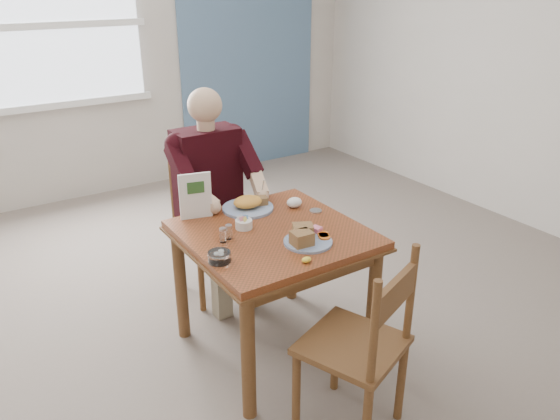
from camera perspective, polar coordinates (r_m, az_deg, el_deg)
floor at (r=3.29m, az=-0.65°, el=-14.03°), size 6.00×6.00×0.00m
wall_back at (r=5.43m, az=-18.74°, el=15.88°), size 5.50×0.00×5.50m
accent_panel at (r=6.02m, az=-3.26°, el=17.64°), size 1.60×0.02×2.80m
lemon_wedge at (r=2.59m, az=2.78°, el=-5.22°), size 0.05×0.04×0.03m
napkin at (r=3.18m, az=1.51°, el=0.80°), size 0.12×0.11×0.06m
metal_dish at (r=3.13m, az=3.75°, el=-0.09°), size 0.07×0.07×0.01m
window at (r=5.29m, az=-23.27°, el=17.28°), size 1.72×0.04×1.42m
table at (r=2.95m, az=-0.71°, el=-4.13°), size 0.92×0.92×0.75m
chair_far at (r=3.65m, az=-7.44°, el=-1.48°), size 0.42×0.42×0.95m
chair_near at (r=2.53m, az=8.53°, el=-13.90°), size 0.54×0.54×0.95m
diner at (r=3.45m, az=-7.06°, el=3.01°), size 0.53×0.56×1.39m
near_plate at (r=2.76m, az=2.70°, el=-2.86°), size 0.30×0.30×0.08m
far_plate at (r=3.15m, az=-3.29°, el=0.59°), size 0.37×0.37×0.08m
caddy at (r=2.92m, az=-3.80°, el=-1.46°), size 0.09×0.09×0.07m
shakers at (r=2.79m, az=-5.67°, el=-2.45°), size 0.09×0.06×0.08m
creamer at (r=2.60m, az=-6.35°, el=-4.87°), size 0.11×0.11×0.05m
menu at (r=3.03m, az=-8.83°, el=1.49°), size 0.18×0.06×0.26m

